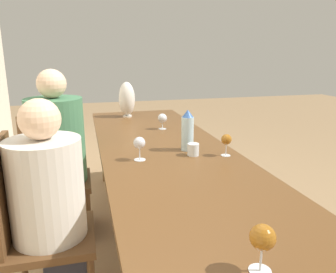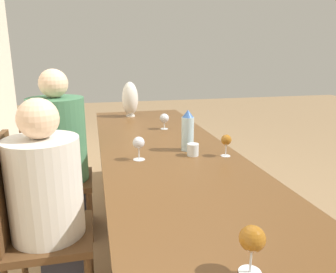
{
  "view_description": "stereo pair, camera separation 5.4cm",
  "coord_description": "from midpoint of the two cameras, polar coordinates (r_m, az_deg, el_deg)",
  "views": [
    {
      "loc": [
        -2.06,
        0.51,
        1.37
      ],
      "look_at": [
        -0.08,
        0.0,
        0.83
      ],
      "focal_mm": 35.0,
      "sensor_mm": 36.0,
      "label": 1
    },
    {
      "loc": [
        -2.07,
        0.46,
        1.37
      ],
      "look_at": [
        -0.08,
        0.0,
        0.83
      ],
      "focal_mm": 35.0,
      "sensor_mm": 36.0,
      "label": 2
    }
  ],
  "objects": [
    {
      "name": "wine_glass_0",
      "position": [
        1.96,
        -4.34,
        -1.21
      ],
      "size": [
        0.07,
        0.07,
        0.14
      ],
      "color": "silver",
      "rests_on": "dining_table"
    },
    {
      "name": "dining_table",
      "position": [
        2.24,
        0.25,
        -3.59
      ],
      "size": [
        2.86,
        0.87,
        0.73
      ],
      "color": "brown",
      "rests_on": "ground_plane"
    },
    {
      "name": "wine_glass_2",
      "position": [
        2.06,
        10.84,
        -0.69
      ],
      "size": [
        0.07,
        0.07,
        0.14
      ],
      "color": "silver",
      "rests_on": "dining_table"
    },
    {
      "name": "ground_plane",
      "position": [
        2.53,
        0.24,
        -18.14
      ],
      "size": [
        14.0,
        14.0,
        0.0
      ],
      "primitive_type": "plane",
      "color": "#937551"
    },
    {
      "name": "vase",
      "position": [
        3.27,
        -6.15,
        6.54
      ],
      "size": [
        0.16,
        0.16,
        0.34
      ],
      "color": "silver",
      "rests_on": "dining_table"
    },
    {
      "name": "wine_glass_1",
      "position": [
        2.73,
        -0.09,
        3.16
      ],
      "size": [
        0.08,
        0.08,
        0.13
      ],
      "color": "silver",
      "rests_on": "dining_table"
    },
    {
      "name": "person_near",
      "position": [
        1.81,
        -19.06,
        -10.92
      ],
      "size": [
        0.37,
        0.37,
        1.16
      ],
      "color": "#2D2D38",
      "rests_on": "ground_plane"
    },
    {
      "name": "chair_far",
      "position": [
        2.57,
        -19.29,
        -5.87
      ],
      "size": [
        0.44,
        0.44,
        0.97
      ],
      "color": "brown",
      "rests_on": "ground_plane"
    },
    {
      "name": "chair_near",
      "position": [
        1.87,
        -21.7,
        -14.01
      ],
      "size": [
        0.44,
        0.44,
        0.97
      ],
      "color": "brown",
      "rests_on": "ground_plane"
    },
    {
      "name": "person_far",
      "position": [
        2.51,
        -17.48,
        -2.47
      ],
      "size": [
        0.4,
        0.4,
        1.25
      ],
      "color": "#2D2D38",
      "rests_on": "ground_plane"
    },
    {
      "name": "water_tumbler",
      "position": [
        2.06,
        5.1,
        -2.3
      ],
      "size": [
        0.07,
        0.07,
        0.08
      ],
      "color": "silver",
      "rests_on": "dining_table"
    },
    {
      "name": "wine_glass_3",
      "position": [
        1.03,
        15.99,
        -16.91
      ],
      "size": [
        0.08,
        0.08,
        0.15
      ],
      "color": "silver",
      "rests_on": "dining_table"
    },
    {
      "name": "water_bottle",
      "position": [
        2.14,
        4.16,
        0.99
      ],
      "size": [
        0.08,
        0.08,
        0.27
      ],
      "color": "#ADCCD6",
      "rests_on": "dining_table"
    }
  ]
}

